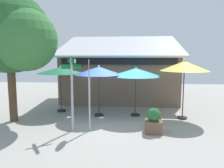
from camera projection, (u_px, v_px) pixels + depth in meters
name	position (u px, v px, depth m)	size (l,w,h in m)	color
ground_plane	(108.00, 125.00, 9.29)	(28.00, 28.00, 0.10)	#9E9B93
cafe_building	(120.00, 76.00, 14.48)	(7.68, 5.14, 4.46)	#705B4C
street_sign_post	(72.00, 88.00, 8.18)	(0.64, 0.70, 2.86)	#A8AAB2
stop_sign	(89.00, 82.00, 8.16)	(0.15, 0.73, 2.81)	#A8AAB2
patio_umbrella_forest_green_left	(60.00, 71.00, 11.08)	(2.42, 2.42, 2.44)	black
patio_umbrella_royal_blue_center	(99.00, 71.00, 10.24)	(2.28, 2.28, 2.51)	black
patio_umbrella_teal_right	(136.00, 72.00, 10.25)	(2.45, 2.45, 2.44)	black
patio_umbrella_mustard_far_right	(184.00, 66.00, 9.74)	(2.22, 2.22, 2.79)	black
shade_tree	(13.00, 35.00, 9.03)	(4.04, 3.54, 5.73)	brown
sidewalk_planter	(154.00, 121.00, 8.16)	(0.62, 0.62, 0.96)	brown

